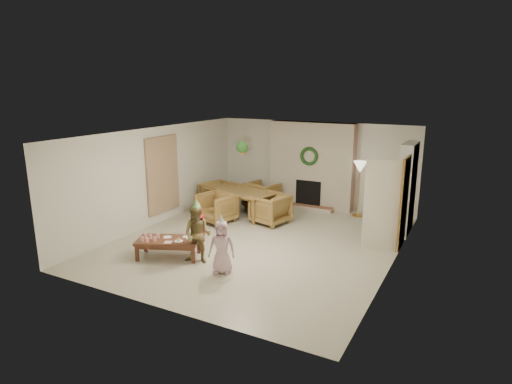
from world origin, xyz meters
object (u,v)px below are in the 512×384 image
Objects in this scene: dining_chair_right at (270,209)px; child_pink at (222,247)px; dining_table at (240,202)px; dining_chair_left at (219,196)px; dining_chair_far at (262,195)px; child_red at (199,224)px; coffee_table_top at (168,241)px; child_plaid at (198,235)px; dining_chair_near at (216,208)px.

dining_chair_right is 0.82× the size of child_pink.
child_pink reaches higher than dining_table.
dining_chair_right is (1.93, -0.52, 0.00)m from dining_chair_left.
dining_table is 0.89m from dining_chair_far.
dining_chair_far is 4.53m from child_pink.
child_pink reaches higher than dining_chair_right.
child_pink is (2.44, -3.69, 0.13)m from dining_chair_left.
dining_chair_far is 1.25m from dining_chair_left.
dining_chair_right is at bearing -136.50° from child_red.
child_plaid reaches higher than coffee_table_top.
child_red is at bearing 109.08° from child_plaid.
dining_chair_near is 1.48m from child_red.
child_red is at bearing -141.54° from dining_chair_left.
coffee_table_top is at bearing -65.36° from dining_chair_near.
dining_table is 2.34× the size of dining_chair_left.
dining_chair_near is 0.72× the size of child_plaid.
dining_chair_near is 1.42m from dining_chair_right.
child_red is (-0.85, -1.98, 0.03)m from dining_chair_right.
dining_chair_far and dining_chair_left have the same top height.
dining_chair_near is at bearing -90.00° from dining_table.
dining_chair_left and dining_chair_right have the same top height.
child_red is at bearing -57.08° from dining_chair_near.
dining_chair_far is at bearing 90.00° from dining_chair_near.
coffee_table_top is 1.08× the size of child_plaid.
dining_chair_near is at bearing -95.47° from child_red.
dining_chair_right is at bearing 0.00° from dining_table.
dining_chair_far is at bearing 84.59° from child_plaid.
child_red is 0.80× the size of child_pink.
dining_chair_near is 0.82× the size of child_pink.
dining_chair_left reaches higher than coffee_table_top.
dining_chair_right is at bearing 77.25° from child_pink.
dining_table is 2.34× the size of dining_chair_right.
dining_chair_far is at bearing -113.45° from child_red.
child_plaid reaches higher than child_red.
dining_chair_right is (1.07, -0.29, 0.04)m from dining_table.
child_plaid is (0.67, -4.14, 0.21)m from dining_chair_far.
dining_chair_right is 3.01m from child_plaid.
dining_table is 2.34× the size of dining_chair_near.
dining_chair_far is at bearing -45.00° from dining_chair_left.
child_plaid is 1.15× the size of child_pink.
child_pink is (1.37, -1.20, 0.10)m from child_red.
dining_chair_left is at bearing 135.00° from dining_chair_near.
child_pink is at bearing 24.38° from dining_chair_right.
child_red is (-0.01, -3.12, 0.03)m from dining_chair_far.
coffee_table_top is (0.19, -3.34, 0.01)m from dining_table.
dining_chair_near is 1.77m from dining_chair_far.
dining_chair_right is 0.72× the size of child_plaid.
dining_table is 3.81m from child_pink.
child_pink reaches higher than dining_chair_left.
coffee_table_top is 1.08m from child_red.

